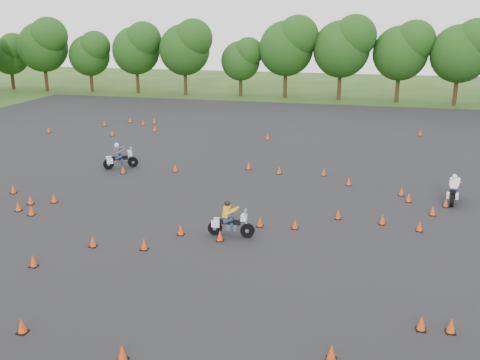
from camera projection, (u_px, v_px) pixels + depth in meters
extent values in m
plane|color=#2D5119|center=(219.00, 232.00, 23.49)|extent=(140.00, 140.00, 0.00)
plane|color=black|center=(249.00, 190.00, 29.06)|extent=(62.00, 62.00, 0.00)
cone|color=#E34109|center=(382.00, 220.00, 24.29)|extent=(0.26, 0.26, 0.45)
cone|color=#E34109|center=(409.00, 198.00, 27.22)|extent=(0.26, 0.26, 0.45)
cone|color=#E34109|center=(49.00, 130.00, 43.34)|extent=(0.26, 0.26, 0.45)
cone|color=#E34109|center=(13.00, 189.00, 28.53)|extent=(0.26, 0.26, 0.45)
cone|color=#E34109|center=(155.00, 129.00, 43.90)|extent=(0.26, 0.26, 0.45)
cone|color=#E34109|center=(122.00, 353.00, 14.67)|extent=(0.26, 0.26, 0.45)
cone|color=#E34109|center=(451.00, 326.00, 15.96)|extent=(0.26, 0.26, 0.45)
cone|color=#E34109|center=(54.00, 198.00, 27.12)|extent=(0.26, 0.26, 0.45)
cone|color=#E34109|center=(33.00, 261.00, 20.18)|extent=(0.26, 0.26, 0.45)
cone|color=#E34109|center=(112.00, 133.00, 42.22)|extent=(0.26, 0.26, 0.45)
cone|color=#E34109|center=(175.00, 168.00, 32.51)|extent=(0.26, 0.26, 0.45)
cone|color=#E34109|center=(22.00, 326.00, 15.95)|extent=(0.26, 0.26, 0.45)
cone|color=#E34109|center=(446.00, 203.00, 26.52)|extent=(0.26, 0.26, 0.45)
cone|color=#E34109|center=(338.00, 214.00, 24.94)|extent=(0.26, 0.26, 0.45)
cone|color=#E34109|center=(324.00, 172.00, 31.69)|extent=(0.26, 0.26, 0.45)
cone|color=#E34109|center=(279.00, 170.00, 32.05)|extent=(0.26, 0.26, 0.45)
cone|color=#E34109|center=(402.00, 191.00, 28.20)|extent=(0.26, 0.26, 0.45)
cone|color=#E34109|center=(268.00, 137.00, 40.98)|extent=(0.26, 0.26, 0.45)
cone|color=#E34109|center=(104.00, 123.00, 46.01)|extent=(0.26, 0.26, 0.45)
cone|color=#E34109|center=(349.00, 181.00, 29.90)|extent=(0.26, 0.26, 0.45)
cone|color=#E34109|center=(249.00, 166.00, 33.03)|extent=(0.26, 0.26, 0.45)
cone|color=#E34109|center=(130.00, 120.00, 47.50)|extent=(0.26, 0.26, 0.45)
cone|color=#E34109|center=(143.00, 123.00, 46.42)|extent=(0.26, 0.26, 0.45)
cone|color=#E34109|center=(123.00, 170.00, 32.13)|extent=(0.26, 0.26, 0.45)
cone|color=#E34109|center=(181.00, 230.00, 23.12)|extent=(0.26, 0.26, 0.45)
cone|color=#E34109|center=(260.00, 222.00, 24.03)|extent=(0.26, 0.26, 0.45)
cone|color=#E34109|center=(30.00, 200.00, 26.87)|extent=(0.26, 0.26, 0.45)
cone|color=#E34109|center=(420.00, 133.00, 42.25)|extent=(0.26, 0.26, 0.45)
cone|color=#E34109|center=(93.00, 242.00, 21.93)|extent=(0.26, 0.26, 0.45)
cone|color=#E34109|center=(295.00, 224.00, 23.79)|extent=(0.26, 0.26, 0.45)
cone|color=#E34109|center=(18.00, 207.00, 25.94)|extent=(0.26, 0.26, 0.45)
cone|color=#E34109|center=(154.00, 121.00, 47.05)|extent=(0.26, 0.26, 0.45)
cone|color=#E34109|center=(31.00, 211.00, 25.39)|extent=(0.26, 0.26, 0.45)
cone|color=#E34109|center=(220.00, 236.00, 22.50)|extent=(0.26, 0.26, 0.45)
cone|color=#E34109|center=(420.00, 226.00, 23.51)|extent=(0.26, 0.26, 0.45)
cone|color=#E34109|center=(433.00, 211.00, 25.39)|extent=(0.26, 0.26, 0.45)
cone|color=#E34109|center=(144.00, 244.00, 21.65)|extent=(0.26, 0.26, 0.45)
cone|color=#E34109|center=(421.00, 323.00, 16.09)|extent=(0.26, 0.26, 0.45)
cone|color=#E34109|center=(331.00, 353.00, 14.68)|extent=(0.26, 0.26, 0.45)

